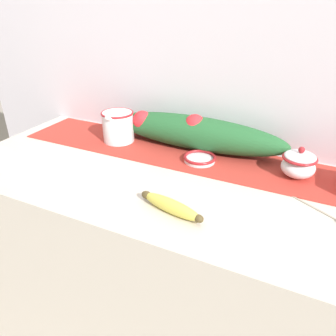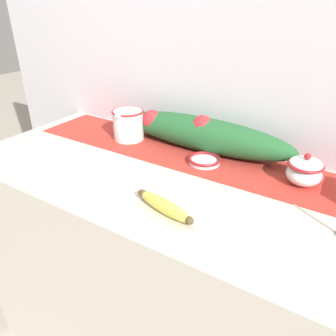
{
  "view_description": "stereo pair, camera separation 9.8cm",
  "coord_description": "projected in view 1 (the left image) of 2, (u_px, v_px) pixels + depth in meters",
  "views": [
    {
      "loc": [
        0.4,
        -0.82,
        1.42
      ],
      "look_at": [
        0.02,
        -0.03,
        0.96
      ],
      "focal_mm": 35.0,
      "sensor_mm": 36.0,
      "label": 1
    },
    {
      "loc": [
        0.48,
        -0.77,
        1.42
      ],
      "look_at": [
        0.02,
        -0.03,
        0.96
      ],
      "focal_mm": 35.0,
      "sensor_mm": 36.0,
      "label": 2
    }
  ],
  "objects": [
    {
      "name": "countertop",
      "position": [
        167.0,
        280.0,
        1.25
      ],
      "size": [
        1.43,
        0.61,
        0.91
      ],
      "primitive_type": "cube",
      "color": "beige",
      "rests_on": "ground_plane"
    },
    {
      "name": "back_wall",
      "position": [
        207.0,
        66.0,
        1.17
      ],
      "size": [
        2.23,
        0.04,
        2.4
      ],
      "primitive_type": "cube",
      "color": "silver",
      "rests_on": "ground_plane"
    },
    {
      "name": "table_runner",
      "position": [
        188.0,
        155.0,
        1.18
      ],
      "size": [
        1.32,
        0.25,
        0.0
      ],
      "primitive_type": "cube",
      "color": "#B23328",
      "rests_on": "countertop"
    },
    {
      "name": "cream_pitcher",
      "position": [
        118.0,
        126.0,
        1.26
      ],
      "size": [
        0.12,
        0.15,
        0.12
      ],
      "color": "white",
      "rests_on": "countertop"
    },
    {
      "name": "sugar_bowl",
      "position": [
        299.0,
        164.0,
        1.01
      ],
      "size": [
        0.11,
        0.11,
        0.1
      ],
      "color": "white",
      "rests_on": "countertop"
    },
    {
      "name": "small_dish",
      "position": [
        200.0,
        158.0,
        1.12
      ],
      "size": [
        0.11,
        0.11,
        0.02
      ],
      "color": "white",
      "rests_on": "countertop"
    },
    {
      "name": "banana",
      "position": [
        171.0,
        206.0,
        0.86
      ],
      "size": [
        0.2,
        0.08,
        0.04
      ],
      "rotation": [
        0.0,
        0.0,
        -0.23
      ],
      "color": "#DBCC4C",
      "rests_on": "countertop"
    },
    {
      "name": "poinsettia_garland",
      "position": [
        194.0,
        132.0,
        1.2
      ],
      "size": [
        0.67,
        0.13,
        0.13
      ],
      "color": "#235B2D",
      "rests_on": "countertop"
    }
  ]
}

